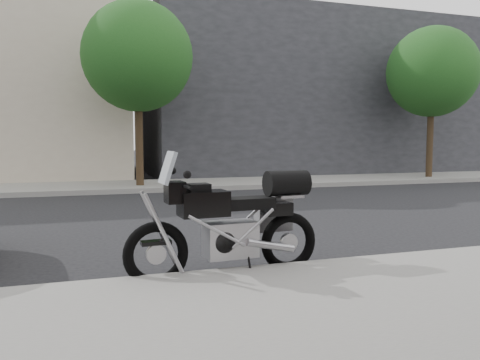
% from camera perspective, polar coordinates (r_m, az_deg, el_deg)
% --- Properties ---
extents(ground, '(120.00, 120.00, 0.00)m').
position_cam_1_polar(ground, '(9.75, 3.31, -4.45)').
color(ground, black).
rests_on(ground, ground).
extents(far_sidewalk, '(44.00, 3.00, 0.15)m').
position_cam_1_polar(far_sidewalk, '(15.93, -5.08, -0.51)').
color(far_sidewalk, gray).
rests_on(far_sidewalk, ground).
extents(far_building_dark, '(16.00, 11.00, 7.00)m').
position_cam_1_polar(far_building_dark, '(24.86, 7.35, 9.35)').
color(far_building_dark, '#29292E').
rests_on(far_building_dark, ground).
extents(street_tree_left, '(3.40, 3.40, 5.70)m').
position_cam_1_polar(street_tree_left, '(19.64, 22.39, 12.06)').
color(street_tree_left, '#3A2A1A').
rests_on(street_tree_left, far_sidewalk).
extents(street_tree_mid, '(3.40, 3.40, 5.70)m').
position_cam_1_polar(street_tree_mid, '(15.26, -12.37, 14.47)').
color(street_tree_mid, '#3A2A1A').
rests_on(street_tree_mid, far_sidewalk).
extents(motorcycle, '(2.34, 0.85, 1.48)m').
position_cam_1_polar(motorcycle, '(5.44, -0.27, -5.18)').
color(motorcycle, black).
rests_on(motorcycle, ground).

